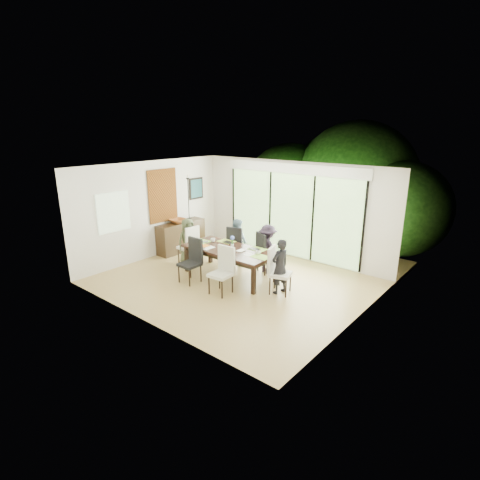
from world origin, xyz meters
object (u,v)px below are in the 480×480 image
Objects in this scene: chair_near_right at (221,271)px; chair_near_left at (189,261)px; chair_left_end at (188,244)px; chair_far_right at (268,252)px; table_top at (229,250)px; cup_a at (213,240)px; bowl at (178,221)px; cup_c at (258,253)px; vase at (232,246)px; person_far_left at (237,241)px; cup_b at (231,249)px; sideboard at (181,236)px; person_right_end at (280,266)px; person_left_end at (188,241)px; chair_far_left at (238,245)px; person_far_right at (268,249)px; laptop at (202,242)px; chair_right_end at (281,271)px.

chair_near_left is at bearing 176.53° from chair_near_right.
chair_left_end and chair_far_right have the same top height.
table_top is 19.35× the size of cup_a.
chair_far_right is 1.72m from chair_near_right.
chair_far_right reaches higher than bowl.
cup_c is (1.30, 0.97, 0.24)m from chair_near_left.
vase is (-0.45, 0.92, 0.25)m from chair_near_right.
person_far_left reaches higher than table_top.
vase is 0.18m from cup_b.
sideboard is (-2.50, 0.56, -0.35)m from vase.
chair_near_left is 2.45m from sideboard.
chair_far_right is 1.00× the size of chair_near_right.
chair_near_left is at bearing -120.87° from vase.
person_far_left reaches higher than chair_near_right.
person_right_end reaches higher than vase.
person_left_end is at bearing -32.00° from sideboard.
bowl is at bearing -90.00° from sideboard.
cup_c is (0.30, 0.97, 0.24)m from chair_near_right.
sideboard is at bearing -8.10° from chair_far_left.
person_left_end reaches higher than chair_left_end.
person_far_right is 1.68m from laptop.
table_top is 1.86× the size of person_far_left.
chair_far_left is at bearing 122.28° from cup_b.
chair_near_right is at bearing 126.57° from person_far_left.
vase is at bearing 107.05° from chair_far_left.
bowl is (0.00, -0.10, 0.50)m from sideboard.
chair_right_end and chair_near_left have the same top height.
cup_a is at bearing 55.39° from chair_far_left.
vase is (-1.43, 0.05, 0.16)m from person_right_end.
vase is 0.97× the size of cup_a.
cup_a reaches higher than cup_b.
chair_right_end is 2.29× the size of bowl.
chair_near_right is 8.87× the size of cup_a.
person_far_left is at bearing 6.29° from sideboard.
cup_a is at bearing 77.19° from person_far_left.
chair_left_end is 1.67m from cup_b.
table_top is 1.51m from chair_right_end.
bowl is at bearing 111.18° from laptop.
person_far_left is at bearing 122.66° from vase.
person_far_left is (-1.00, -0.02, 0.09)m from chair_far_right.
chair_far_right is 1.26m from person_right_end.
table_top is at bearing 60.47° from chair_near_left.
person_right_end is at bearing -3.94° from cup_a.
chair_left_end reaches higher than vase.
laptop is (0.65, -0.10, 0.21)m from chair_left_end.
vase is at bearing 66.34° from person_far_right.
chair_far_right is 0.85× the size of person_far_right.
chair_right_end is 2.18m from chair_near_left.
chair_far_left is (1.05, 0.85, 0.00)m from chair_left_end.
chair_near_left is 1.07m from cup_a.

